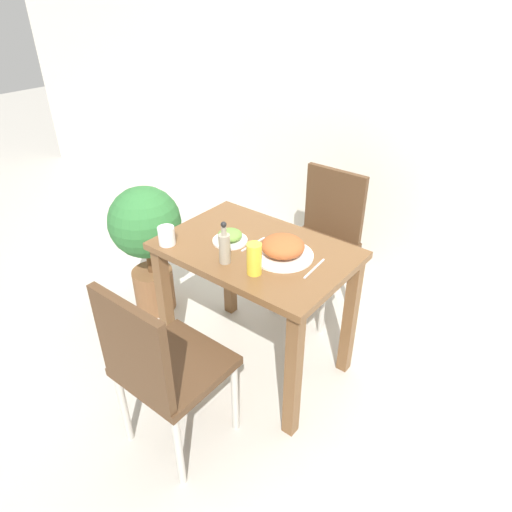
# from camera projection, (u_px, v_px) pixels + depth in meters

# --- Properties ---
(ground_plane) EXTENTS (16.00, 16.00, 0.00)m
(ground_plane) POSITION_uv_depth(u_px,v_px,m) (256.00, 361.00, 2.63)
(ground_plane) COLOR #B7B2A8
(wall_back) EXTENTS (8.00, 0.05, 2.60)m
(wall_back) POSITION_uv_depth(u_px,v_px,m) (383.00, 89.00, 2.79)
(wall_back) COLOR beige
(wall_back) RESTS_ON ground_plane
(dining_table) EXTENTS (0.94, 0.63, 0.76)m
(dining_table) POSITION_uv_depth(u_px,v_px,m) (256.00, 272.00, 2.31)
(dining_table) COLOR brown
(dining_table) RESTS_ON ground_plane
(chair_near) EXTENTS (0.42, 0.42, 0.91)m
(chair_near) POSITION_uv_depth(u_px,v_px,m) (160.00, 365.00, 1.90)
(chair_near) COLOR #4C331E
(chair_near) RESTS_ON ground_plane
(chair_far) EXTENTS (0.42, 0.42, 0.91)m
(chair_far) POSITION_uv_depth(u_px,v_px,m) (323.00, 234.00, 2.85)
(chair_far) COLOR #4C331E
(chair_far) RESTS_ON ground_plane
(food_plate) EXTENTS (0.29, 0.29, 0.10)m
(food_plate) POSITION_uv_depth(u_px,v_px,m) (283.00, 248.00, 2.14)
(food_plate) COLOR white
(food_plate) RESTS_ON dining_table
(side_plate) EXTENTS (0.17, 0.17, 0.06)m
(side_plate) POSITION_uv_depth(u_px,v_px,m) (230.00, 237.00, 2.26)
(side_plate) COLOR white
(side_plate) RESTS_ON dining_table
(drink_cup) EXTENTS (0.08, 0.08, 0.09)m
(drink_cup) POSITION_uv_depth(u_px,v_px,m) (167.00, 236.00, 2.23)
(drink_cup) COLOR white
(drink_cup) RESTS_ON dining_table
(juice_glass) EXTENTS (0.07, 0.07, 0.15)m
(juice_glass) POSITION_uv_depth(u_px,v_px,m) (254.00, 259.00, 2.00)
(juice_glass) COLOR gold
(juice_glass) RESTS_ON dining_table
(sauce_bottle) EXTENTS (0.05, 0.05, 0.21)m
(sauce_bottle) POSITION_uv_depth(u_px,v_px,m) (225.00, 247.00, 2.07)
(sauce_bottle) COLOR gray
(sauce_bottle) RESTS_ON dining_table
(fork_utensil) EXTENTS (0.02, 0.17, 0.00)m
(fork_utensil) POSITION_uv_depth(u_px,v_px,m) (253.00, 244.00, 2.25)
(fork_utensil) COLOR silver
(fork_utensil) RESTS_ON dining_table
(spoon_utensil) EXTENTS (0.02, 0.19, 0.00)m
(spoon_utensil) POSITION_uv_depth(u_px,v_px,m) (314.00, 268.00, 2.07)
(spoon_utensil) COLOR silver
(spoon_utensil) RESTS_ON dining_table
(potted_plant_left) EXTENTS (0.44, 0.44, 0.85)m
(potted_plant_left) POSITION_uv_depth(u_px,v_px,m) (147.00, 236.00, 2.78)
(potted_plant_left) COLOR brown
(potted_plant_left) RESTS_ON ground_plane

